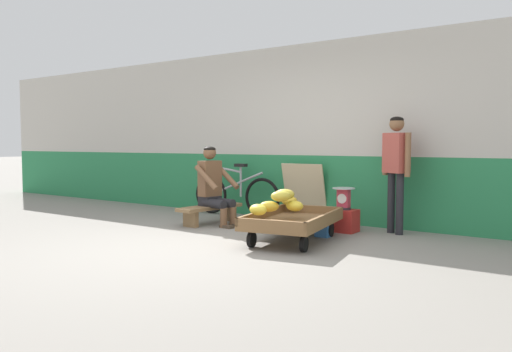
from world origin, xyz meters
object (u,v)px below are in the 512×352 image
(bicycle_near_left, at_px, (236,194))
(customer_adult, at_px, (396,161))
(low_bench, at_px, (210,210))
(plastic_crate, at_px, (343,221))
(weighing_scale, at_px, (344,198))
(banana_cart, at_px, (293,222))
(shopping_bag, at_px, (323,227))
(vendor_seated, at_px, (214,186))
(sign_board, at_px, (305,192))

(bicycle_near_left, height_order, customer_adult, customer_adult)
(low_bench, distance_m, bicycle_near_left, 0.92)
(plastic_crate, bearing_deg, weighing_scale, -90.00)
(weighing_scale, bearing_deg, banana_cart, -101.26)
(banana_cart, xyz_separation_m, shopping_bag, (0.15, 0.49, -0.12))
(vendor_seated, relative_size, customer_adult, 0.75)
(shopping_bag, bearing_deg, sign_board, 129.40)
(plastic_crate, distance_m, shopping_bag, 0.50)
(low_bench, relative_size, vendor_seated, 0.98)
(vendor_seated, relative_size, sign_board, 1.30)
(vendor_seated, relative_size, plastic_crate, 3.17)
(plastic_crate, bearing_deg, bicycle_near_left, 169.88)
(banana_cart, height_order, customer_adult, customer_adult)
(vendor_seated, xyz_separation_m, weighing_scale, (1.82, 0.52, -0.11))
(sign_board, bearing_deg, shopping_bag, -50.60)
(plastic_crate, height_order, weighing_scale, weighing_scale)
(bicycle_near_left, bearing_deg, low_bench, -77.31)
(weighing_scale, height_order, sign_board, sign_board)
(weighing_scale, bearing_deg, low_bench, -165.14)
(weighing_scale, relative_size, bicycle_near_left, 0.18)
(plastic_crate, relative_size, bicycle_near_left, 0.22)
(banana_cart, bearing_deg, shopping_bag, 73.22)
(low_bench, height_order, customer_adult, customer_adult)
(low_bench, relative_size, bicycle_near_left, 0.68)
(customer_adult, bearing_deg, vendor_seated, -162.43)
(weighing_scale, xyz_separation_m, customer_adult, (0.62, 0.25, 0.50))
(vendor_seated, distance_m, shopping_bag, 1.82)
(sign_board, bearing_deg, banana_cart, -65.04)
(vendor_seated, distance_m, sign_board, 1.41)
(low_bench, xyz_separation_m, customer_adult, (2.52, 0.76, 0.75))
(customer_adult, xyz_separation_m, shopping_bag, (-0.67, -0.75, -0.83))
(customer_adult, distance_m, shopping_bag, 1.30)
(vendor_seated, bearing_deg, weighing_scale, 15.96)
(vendor_seated, height_order, shopping_bag, vendor_seated)
(sign_board, xyz_separation_m, customer_adult, (1.53, -0.30, 0.51))
(bicycle_near_left, relative_size, sign_board, 1.89)
(plastic_crate, relative_size, shopping_bag, 1.50)
(plastic_crate, height_order, customer_adult, customer_adult)
(vendor_seated, bearing_deg, plastic_crate, 15.99)
(bicycle_near_left, bearing_deg, banana_cart, -35.48)
(bicycle_near_left, bearing_deg, plastic_crate, -10.12)
(sign_board, bearing_deg, customer_adult, -11.07)
(shopping_bag, bearing_deg, customer_adult, 48.19)
(low_bench, relative_size, customer_adult, 0.73)
(weighing_scale, distance_m, bicycle_near_left, 2.14)
(vendor_seated, bearing_deg, sign_board, 49.73)
(sign_board, bearing_deg, plastic_crate, -31.17)
(shopping_bag, bearing_deg, weighing_scale, 84.36)
(banana_cart, xyz_separation_m, weighing_scale, (0.20, 0.98, 0.21))
(low_bench, xyz_separation_m, sign_board, (0.99, 1.06, 0.24))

